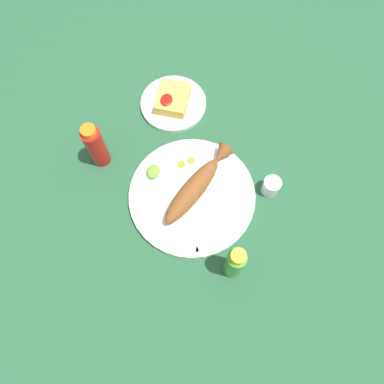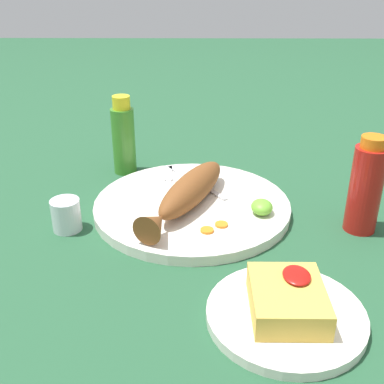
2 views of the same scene
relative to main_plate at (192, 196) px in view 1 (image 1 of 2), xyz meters
The scene contains 13 objects.
ground_plane 0.01m from the main_plate, ahead, with size 4.00×4.00×0.00m, color #235133.
main_plate is the anchor object (origin of this frame).
fried_fish 0.04m from the main_plate, 155.69° to the left, with size 0.28×0.16×0.05m.
fork_near 0.09m from the main_plate, 30.54° to the left, with size 0.19×0.03×0.00m.
fork_far 0.09m from the main_plate, ahead, with size 0.16×0.12×0.00m.
carrot_slice_near 0.11m from the main_plate, 166.11° to the right, with size 0.02×0.02×0.00m, color orange.
carrot_slice_mid 0.10m from the main_plate, 149.49° to the right, with size 0.02×0.02×0.00m, color orange.
lime_wedge_main 0.13m from the main_plate, 108.68° to the right, with size 0.04×0.04×0.02m, color #6BB233.
hot_sauce_bottle_red 0.30m from the main_plate, 102.18° to the right, with size 0.05×0.05×0.17m.
hot_sauce_bottle_green 0.24m from the main_plate, 39.55° to the left, with size 0.05×0.05×0.17m.
salt_cup 0.22m from the main_plate, 107.80° to the left, with size 0.05×0.05×0.05m.
side_plate_fries 0.31m from the main_plate, 157.08° to the right, with size 0.20×0.20×0.01m, color white.
fries_pile 0.32m from the main_plate, 156.95° to the right, with size 0.11×0.09×0.04m.
Camera 1 is at (0.37, 0.08, 0.99)m, focal length 35.00 mm.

